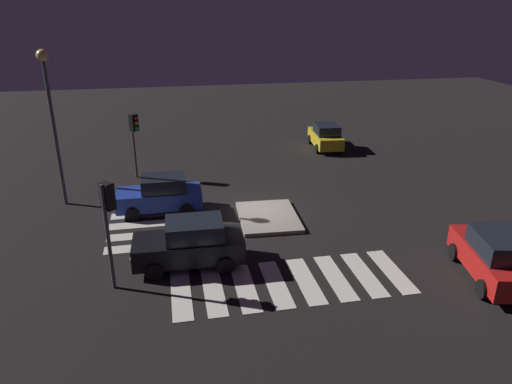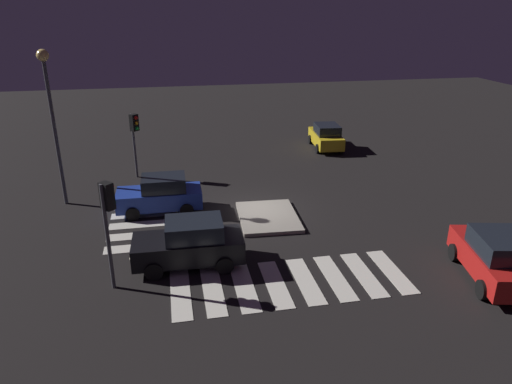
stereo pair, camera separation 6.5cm
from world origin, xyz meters
TOP-DOWN VIEW (x-y plane):
  - ground_plane at (0.00, 0.00)m, footprint 80.00×80.00m
  - traffic_island at (1.04, 0.39)m, footprint 3.79×2.92m
  - car_black at (4.63, -3.53)m, footprint 2.12×4.36m
  - car_yellow at (-9.91, 7.02)m, footprint 4.15×2.18m
  - car_red at (7.87, 7.45)m, footprint 4.58×2.71m
  - car_blue at (-0.85, -4.62)m, footprint 2.00×4.19m
  - traffic_light_east at (5.66, -6.27)m, footprint 0.54×0.53m
  - traffic_light_south at (-6.11, -5.91)m, footprint 0.54×0.54m
  - street_lamp at (-2.77, -9.46)m, footprint 0.56×0.56m
  - crosswalk_near at (-0.00, -5.44)m, footprint 6.45×3.20m
  - crosswalk_side at (6.68, 0.00)m, footprint 3.20×8.75m

SIDE VIEW (x-z plane):
  - ground_plane at x=0.00m, z-range 0.00..0.00m
  - crosswalk_near at x=0.00m, z-range 0.00..0.02m
  - crosswalk_side at x=6.68m, z-range 0.00..0.02m
  - traffic_island at x=1.04m, z-range 0.00..0.18m
  - car_yellow at x=-9.91m, z-range -0.02..1.74m
  - car_blue at x=-0.85m, z-range -0.02..1.79m
  - car_black at x=4.63m, z-range -0.02..1.86m
  - car_red at x=7.87m, z-range -0.02..1.87m
  - traffic_light_south at x=-6.11m, z-range 0.98..4.80m
  - traffic_light_east at x=5.66m, z-range 1.04..5.04m
  - street_lamp at x=-2.77m, z-range 1.40..9.08m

